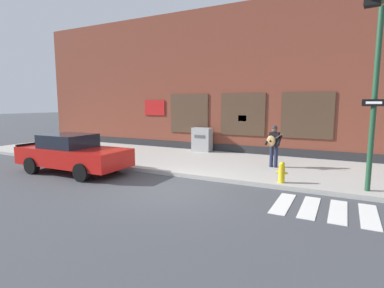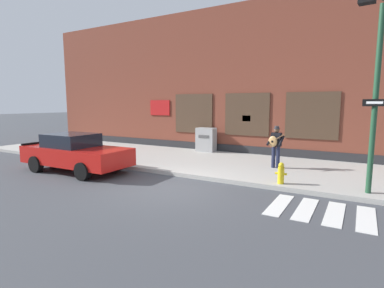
{
  "view_description": "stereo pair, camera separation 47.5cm",
  "coord_description": "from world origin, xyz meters",
  "px_view_note": "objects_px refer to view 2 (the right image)",
  "views": [
    {
      "loc": [
        4.8,
        -8.05,
        2.72
      ],
      "look_at": [
        -0.25,
        1.76,
        1.24
      ],
      "focal_mm": 28.0,
      "sensor_mm": 36.0,
      "label": 1
    },
    {
      "loc": [
        5.22,
        -7.82,
        2.72
      ],
      "look_at": [
        -0.25,
        1.76,
        1.24
      ],
      "focal_mm": 28.0,
      "sensor_mm": 36.0,
      "label": 2
    }
  ],
  "objects_px": {
    "red_car": "(75,153)",
    "traffic_light": "(373,56)",
    "busker": "(276,144)",
    "fire_hydrant": "(281,173)",
    "utility_box": "(206,140)"
  },
  "relations": [
    {
      "from": "fire_hydrant",
      "to": "traffic_light",
      "type": "bearing_deg",
      "value": -20.87
    },
    {
      "from": "red_car",
      "to": "traffic_light",
      "type": "height_order",
      "value": "traffic_light"
    },
    {
      "from": "busker",
      "to": "utility_box",
      "type": "xyz_separation_m",
      "value": [
        -4.37,
        2.45,
        -0.33
      ]
    },
    {
      "from": "red_car",
      "to": "utility_box",
      "type": "distance_m",
      "value": 6.93
    },
    {
      "from": "traffic_light",
      "to": "fire_hydrant",
      "type": "distance_m",
      "value": 4.2
    },
    {
      "from": "traffic_light",
      "to": "fire_hydrant",
      "type": "xyz_separation_m",
      "value": [
        -2.31,
        0.88,
        -3.39
      ]
    },
    {
      "from": "red_car",
      "to": "utility_box",
      "type": "relative_size",
      "value": 3.61
    },
    {
      "from": "traffic_light",
      "to": "utility_box",
      "type": "height_order",
      "value": "traffic_light"
    },
    {
      "from": "utility_box",
      "to": "red_car",
      "type": "bearing_deg",
      "value": -112.41
    },
    {
      "from": "busker",
      "to": "traffic_light",
      "type": "bearing_deg",
      "value": -46.11
    },
    {
      "from": "busker",
      "to": "utility_box",
      "type": "distance_m",
      "value": 5.02
    },
    {
      "from": "fire_hydrant",
      "to": "utility_box",
      "type": "bearing_deg",
      "value": 137.17
    },
    {
      "from": "busker",
      "to": "utility_box",
      "type": "relative_size",
      "value": 1.32
    },
    {
      "from": "busker",
      "to": "utility_box",
      "type": "bearing_deg",
      "value": 150.77
    },
    {
      "from": "red_car",
      "to": "traffic_light",
      "type": "distance_m",
      "value": 10.61
    }
  ]
}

